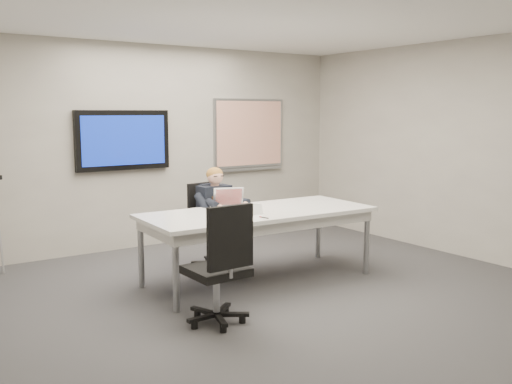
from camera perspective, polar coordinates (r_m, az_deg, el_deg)
floor at (r=5.83m, az=2.90°, el=-10.77°), size 6.00×6.00×0.02m
ceiling at (r=5.60m, az=3.12°, el=17.49°), size 6.00×6.00×0.02m
wall_back at (r=8.13m, az=-9.97°, el=4.53°), size 6.00×0.02×2.80m
wall_right at (r=7.73m, az=21.02°, el=3.95°), size 0.02×6.00×2.80m
conference_table at (r=6.32m, az=0.24°, el=-2.68°), size 2.62×1.17×0.80m
tv_display at (r=7.88m, az=-13.14°, el=5.07°), size 1.30×0.09×0.80m
whiteboard at (r=8.85m, az=-0.68°, el=5.78°), size 1.25×0.08×1.10m
office_chair_far at (r=6.95m, az=-4.52°, el=-4.95°), size 0.56×0.56×1.02m
office_chair_near at (r=5.11m, az=-3.70°, el=-9.48°), size 0.54×0.54×1.10m
seated_person at (r=6.72m, az=-3.48°, el=-3.86°), size 0.39×0.67×1.23m
laptop at (r=6.37m, az=-2.35°, el=-1.22°), size 0.40×0.43×0.24m
name_tent at (r=6.05m, az=-0.56°, el=-1.77°), size 0.27×0.08×0.11m
pen at (r=5.86m, az=0.80°, el=-2.56°), size 0.03×0.13×0.01m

